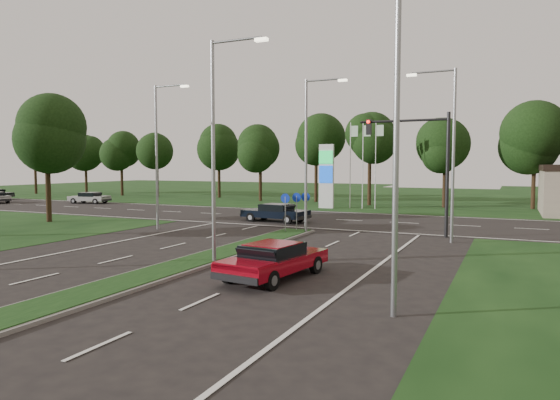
% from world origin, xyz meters
% --- Properties ---
extents(ground, '(160.00, 160.00, 0.00)m').
position_xyz_m(ground, '(0.00, 0.00, 0.00)').
color(ground, black).
rests_on(ground, ground).
extents(verge_far, '(160.00, 50.00, 0.02)m').
position_xyz_m(verge_far, '(0.00, 55.00, 0.00)').
color(verge_far, black).
rests_on(verge_far, ground).
extents(cross_road, '(160.00, 12.00, 0.02)m').
position_xyz_m(cross_road, '(0.00, 24.00, 0.00)').
color(cross_road, black).
rests_on(cross_road, ground).
extents(median_kerb, '(2.00, 26.00, 0.12)m').
position_xyz_m(median_kerb, '(0.00, 4.00, 0.06)').
color(median_kerb, slate).
rests_on(median_kerb, ground).
extents(streetlight_median_near, '(2.53, 0.22, 9.00)m').
position_xyz_m(streetlight_median_near, '(1.00, 6.00, 5.08)').
color(streetlight_median_near, gray).
rests_on(streetlight_median_near, ground).
extents(streetlight_median_far, '(2.53, 0.22, 9.00)m').
position_xyz_m(streetlight_median_far, '(1.00, 16.00, 5.08)').
color(streetlight_median_far, gray).
rests_on(streetlight_median_far, ground).
extents(streetlight_left_far, '(2.53, 0.22, 9.00)m').
position_xyz_m(streetlight_left_far, '(-8.30, 14.00, 5.08)').
color(streetlight_left_far, gray).
rests_on(streetlight_left_far, ground).
extents(streetlight_right_far, '(2.53, 0.22, 9.00)m').
position_xyz_m(streetlight_right_far, '(8.80, 16.00, 5.08)').
color(streetlight_right_far, gray).
rests_on(streetlight_right_far, ground).
extents(streetlight_right_near, '(2.53, 0.22, 9.00)m').
position_xyz_m(streetlight_right_near, '(8.80, 2.00, 5.08)').
color(streetlight_right_near, gray).
rests_on(streetlight_right_near, ground).
extents(traffic_signal, '(5.10, 0.42, 7.00)m').
position_xyz_m(traffic_signal, '(7.19, 18.00, 4.65)').
color(traffic_signal, black).
rests_on(traffic_signal, ground).
extents(median_signs, '(1.16, 1.76, 2.38)m').
position_xyz_m(median_signs, '(0.00, 16.40, 1.71)').
color(median_signs, gray).
rests_on(median_signs, ground).
extents(gas_pylon, '(5.80, 1.26, 8.00)m').
position_xyz_m(gas_pylon, '(-3.79, 33.05, 3.20)').
color(gas_pylon, silver).
rests_on(gas_pylon, ground).
extents(tree_left_far, '(5.20, 5.20, 8.86)m').
position_xyz_m(tree_left_far, '(-17.90, 13.93, 6.11)').
color(tree_left_far, black).
rests_on(tree_left_far, ground).
extents(treeline_far, '(6.00, 6.00, 9.90)m').
position_xyz_m(treeline_far, '(0.10, 39.93, 6.83)').
color(treeline_far, black).
rests_on(treeline_far, ground).
extents(red_sedan, '(2.51, 4.89, 1.29)m').
position_xyz_m(red_sedan, '(4.14, 4.70, 0.69)').
color(red_sedan, maroon).
rests_on(red_sedan, ground).
extents(navy_sedan, '(4.89, 2.39, 1.30)m').
position_xyz_m(navy_sedan, '(-3.45, 20.78, 0.70)').
color(navy_sedan, black).
rests_on(navy_sedan, ground).
extents(far_car_a, '(4.40, 2.46, 1.20)m').
position_xyz_m(far_car_a, '(-28.71, 27.98, 0.64)').
color(far_car_a, '#A2A2A2').
rests_on(far_car_a, ground).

